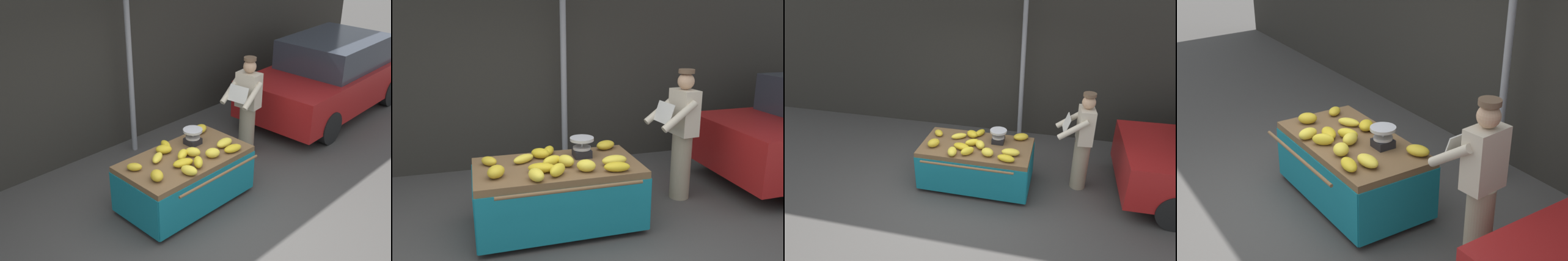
{
  "view_description": "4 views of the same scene",
  "coord_description": "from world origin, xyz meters",
  "views": [
    {
      "loc": [
        -3.85,
        -3.62,
        4.0
      ],
      "look_at": [
        0.44,
        0.69,
        1.05
      ],
      "focal_mm": 44.84,
      "sensor_mm": 36.0,
      "label": 1
    },
    {
      "loc": [
        -0.64,
        -3.47,
        2.3
      ],
      "look_at": [
        0.54,
        0.6,
        1.13
      ],
      "focal_mm": 36.89,
      "sensor_mm": 36.0,
      "label": 2
    },
    {
      "loc": [
        1.51,
        -4.4,
        3.66
      ],
      "look_at": [
        0.29,
        0.58,
        1.07
      ],
      "focal_mm": 32.89,
      "sensor_mm": 36.0,
      "label": 3
    },
    {
      "loc": [
        4.96,
        -2.16,
        3.35
      ],
      "look_at": [
        0.6,
        0.67,
        1.01
      ],
      "focal_mm": 50.85,
      "sensor_mm": 36.0,
      "label": 4
    }
  ],
  "objects": [
    {
      "name": "banana_bunch_1",
      "position": [
        -0.48,
        0.46,
        0.81
      ],
      "size": [
        0.25,
        0.27,
        0.13
      ],
      "primitive_type": "ellipsoid",
      "rotation": [
        0.0,
        0.0,
        2.61
      ],
      "color": "gold",
      "rests_on": "banana_cart"
    },
    {
      "name": "banana_bunch_9",
      "position": [
        0.46,
        0.38,
        0.81
      ],
      "size": [
        0.26,
        0.24,
        0.13
      ],
      "primitive_type": "ellipsoid",
      "rotation": [
        0.0,
        0.0,
        1.08
      ],
      "color": "yellow",
      "rests_on": "banana_cart"
    },
    {
      "name": "banana_bunch_12",
      "position": [
        0.9,
        1.04,
        0.8
      ],
      "size": [
        0.31,
        0.27,
        0.11
      ],
      "primitive_type": "ellipsoid",
      "rotation": [
        0.0,
        0.0,
        2.02
      ],
      "color": "gold",
      "rests_on": "banana_cart"
    },
    {
      "name": "banana_bunch_0",
      "position": [
        -0.0,
        0.48,
        0.8
      ],
      "size": [
        0.32,
        0.23,
        0.1
      ],
      "primitive_type": "ellipsoid",
      "rotation": [
        0.0,
        0.0,
        1.28
      ],
      "color": "gold",
      "rests_on": "banana_cart"
    },
    {
      "name": "street_pole",
      "position": [
        0.7,
        2.45,
        1.67
      ],
      "size": [
        0.09,
        0.09,
        3.35
      ],
      "primitive_type": "cylinder",
      "color": "gray",
      "rests_on": "ground"
    },
    {
      "name": "banana_bunch_10",
      "position": [
        -0.09,
        0.27,
        0.81
      ],
      "size": [
        0.19,
        0.26,
        0.12
      ],
      "primitive_type": "ellipsoid",
      "rotation": [
        0.0,
        0.0,
        0.23
      ],
      "color": "yellow",
      "rests_on": "banana_cart"
    },
    {
      "name": "banana_bunch_4",
      "position": [
        -0.52,
        0.85,
        0.8
      ],
      "size": [
        0.23,
        0.24,
        0.1
      ],
      "primitive_type": "ellipsoid",
      "rotation": [
        0.0,
        0.0,
        0.68
      ],
      "color": "gold",
      "rests_on": "banana_cart"
    },
    {
      "name": "banana_bunch_5",
      "position": [
        0.18,
        1.03,
        0.8
      ],
      "size": [
        0.2,
        0.28,
        0.1
      ],
      "primitive_type": "ellipsoid",
      "rotation": [
        0.0,
        0.0,
        2.76
      ],
      "color": "gold",
      "rests_on": "banana_cart"
    },
    {
      "name": "banana_bunch_11",
      "position": [
        0.29,
        0.59,
        0.81
      ],
      "size": [
        0.23,
        0.25,
        0.13
      ],
      "primitive_type": "ellipsoid",
      "rotation": [
        0.0,
        0.0,
        0.53
      ],
      "color": "yellow",
      "rests_on": "banana_cart"
    },
    {
      "name": "vendor_person",
      "position": [
        1.91,
        0.97,
        0.87
      ],
      "size": [
        0.61,
        0.56,
        1.71
      ],
      "color": "gray",
      "rests_on": "ground"
    },
    {
      "name": "banana_bunch_13",
      "position": [
        0.77,
        0.29,
        0.8
      ],
      "size": [
        0.3,
        0.19,
        0.1
      ],
      "primitive_type": "ellipsoid",
      "rotation": [
        0.0,
        0.0,
        1.38
      ],
      "color": "gold",
      "rests_on": "banana_cart"
    },
    {
      "name": "back_wall",
      "position": [
        0.0,
        2.92,
        1.88
      ],
      "size": [
        16.0,
        0.24,
        3.76
      ],
      "primitive_type": "cube",
      "color": "#2D2B26",
      "rests_on": "ground"
    },
    {
      "name": "banana_bunch_6",
      "position": [
        0.14,
        0.34,
        0.81
      ],
      "size": [
        0.25,
        0.26,
        0.13
      ],
      "primitive_type": "ellipsoid",
      "rotation": [
        0.0,
        0.0,
        2.43
      ],
      "color": "yellow",
      "rests_on": "banana_cart"
    },
    {
      "name": "banana_bunch_7",
      "position": [
        0.14,
        0.64,
        0.8
      ],
      "size": [
        0.27,
        0.23,
        0.12
      ],
      "primitive_type": "ellipsoid",
      "rotation": [
        0.0,
        0.0,
        2.11
      ],
      "color": "yellow",
      "rests_on": "banana_cart"
    },
    {
      "name": "banana_bunch_2",
      "position": [
        0.81,
        0.48,
        0.8
      ],
      "size": [
        0.3,
        0.18,
        0.11
      ],
      "primitive_type": "ellipsoid",
      "rotation": [
        0.0,
        0.0,
        1.64
      ],
      "color": "yellow",
      "rests_on": "banana_cart"
    },
    {
      "name": "banana_cart",
      "position": [
        0.21,
        0.66,
        0.54
      ],
      "size": [
        1.86,
        1.2,
        0.75
      ],
      "color": "brown",
      "rests_on": "ground"
    },
    {
      "name": "weighing_scale",
      "position": [
        0.54,
        0.85,
        0.87
      ],
      "size": [
        0.28,
        0.28,
        0.23
      ],
      "color": "black",
      "rests_on": "banana_cart"
    },
    {
      "name": "banana_bunch_8",
      "position": [
        0.06,
        0.94,
        0.81
      ],
      "size": [
        0.27,
        0.27,
        0.12
      ],
      "primitive_type": "ellipsoid",
      "rotation": [
        0.0,
        0.0,
        0.87
      ],
      "color": "gold",
      "rests_on": "banana_cart"
    },
    {
      "name": "ground_plane",
      "position": [
        0.0,
        0.0,
        0.0
      ],
      "size": [
        60.0,
        60.0,
        0.0
      ],
      "primitive_type": "plane",
      "color": "#423F3D"
    },
    {
      "name": "banana_bunch_3",
      "position": [
        -0.15,
        0.83,
        0.79
      ],
      "size": [
        0.29,
        0.24,
        0.09
      ],
      "primitive_type": "ellipsoid",
      "rotation": [
        0.0,
        0.0,
        2.14
      ],
      "color": "yellow",
      "rests_on": "banana_cart"
    }
  ]
}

